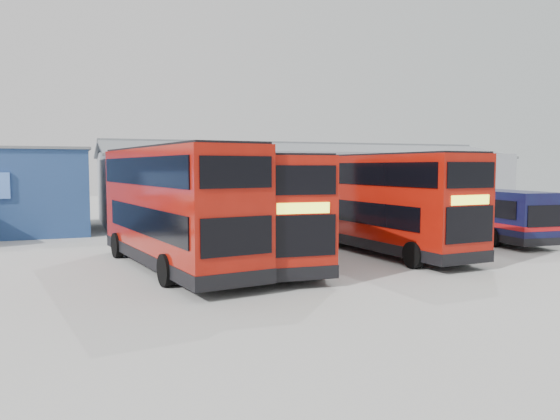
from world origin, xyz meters
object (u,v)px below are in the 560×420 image
Objects in this scene: maintenance_shed at (306,185)px; single_decker_blue at (477,214)px; double_decker_right at (383,204)px; double_decker_left at (174,209)px; double_decker_centre at (259,210)px.

single_decker_blue is (4.06, -14.37, -1.22)m from maintenance_shed.
double_decker_left is at bearing 178.96° from double_decker_right.
double_decker_centre reaches higher than single_decker_blue.
double_decker_left is 17.63m from single_decker_blue.
double_decker_left is at bearing -127.36° from maintenance_shed.
double_decker_left reaches higher than double_decker_right.
single_decker_blue is (7.60, 2.43, -0.90)m from double_decker_right.
double_decker_right is at bearing 22.92° from single_decker_blue.
single_decker_blue is at bearing 15.52° from double_decker_centre.
double_decker_centre is at bearing -179.41° from double_decker_right.
double_decker_centre is at bearing 171.71° from double_decker_left.
maintenance_shed is at bearing 63.93° from double_decker_centre.
double_decker_left is 3.50m from double_decker_centre.
maintenance_shed is at bearing 73.56° from double_decker_right.
maintenance_shed reaches higher than single_decker_blue.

